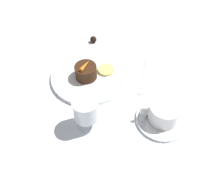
{
  "coord_description": "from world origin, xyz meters",
  "views": [
    {
      "loc": [
        -0.05,
        0.6,
        0.67
      ],
      "look_at": [
        -0.05,
        0.09,
        0.04
      ],
      "focal_mm": 42.0,
      "sensor_mm": 36.0,
      "label": 1
    }
  ],
  "objects_px": {
    "dinner_plate": "(89,76)",
    "wine_glass": "(86,111)",
    "fork": "(143,79)",
    "dessert_cake": "(86,72)",
    "coffee_cup": "(165,111)"
  },
  "relations": [
    {
      "from": "dinner_plate",
      "to": "wine_glass",
      "type": "xyz_separation_m",
      "value": [
        -0.01,
        0.2,
        0.06
      ]
    },
    {
      "from": "dinner_plate",
      "to": "fork",
      "type": "height_order",
      "value": "dinner_plate"
    },
    {
      "from": "dinner_plate",
      "to": "fork",
      "type": "xyz_separation_m",
      "value": [
        -0.19,
        0.01,
        -0.01
      ]
    },
    {
      "from": "fork",
      "to": "dessert_cake",
      "type": "relative_size",
      "value": 2.55
    },
    {
      "from": "dinner_plate",
      "to": "wine_glass",
      "type": "height_order",
      "value": "wine_glass"
    },
    {
      "from": "wine_glass",
      "to": "fork",
      "type": "bearing_deg",
      "value": -133.85
    },
    {
      "from": "coffee_cup",
      "to": "wine_glass",
      "type": "xyz_separation_m",
      "value": [
        0.23,
        0.02,
        0.03
      ]
    },
    {
      "from": "dinner_plate",
      "to": "coffee_cup",
      "type": "bearing_deg",
      "value": 143.16
    },
    {
      "from": "coffee_cup",
      "to": "dessert_cake",
      "type": "distance_m",
      "value": 0.3
    },
    {
      "from": "dinner_plate",
      "to": "fork",
      "type": "relative_size",
      "value": 1.4
    },
    {
      "from": "wine_glass",
      "to": "dinner_plate",
      "type": "bearing_deg",
      "value": -88.04
    },
    {
      "from": "coffee_cup",
      "to": "fork",
      "type": "height_order",
      "value": "coffee_cup"
    },
    {
      "from": "fork",
      "to": "dessert_cake",
      "type": "bearing_deg",
      "value": 0.46
    },
    {
      "from": "coffee_cup",
      "to": "dinner_plate",
      "type": "bearing_deg",
      "value": -36.84
    },
    {
      "from": "fork",
      "to": "dessert_cake",
      "type": "xyz_separation_m",
      "value": [
        0.2,
        0.0,
        0.04
      ]
    }
  ]
}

